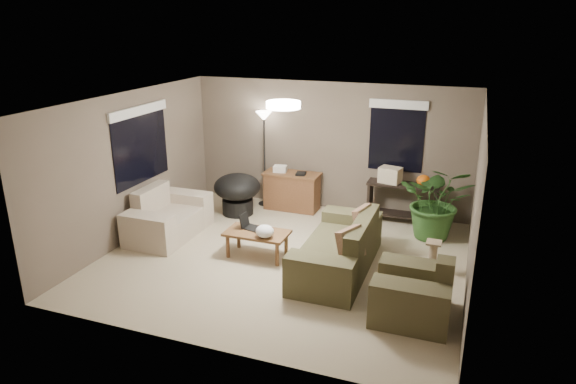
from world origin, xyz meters
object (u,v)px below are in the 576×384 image
(coffee_table, at_px, (257,235))
(desk, at_px, (292,191))
(papasan_chair, at_px, (237,191))
(houseplant, at_px, (436,209))
(loveseat, at_px, (167,219))
(armchair, at_px, (414,295))
(main_sofa, at_px, (340,251))
(console_table, at_px, (402,200))
(cat_scratching_post, at_px, (432,259))
(floor_lamp, at_px, (264,127))

(coffee_table, distance_m, desk, 2.23)
(papasan_chair, xyz_separation_m, houseplant, (3.71, 0.12, 0.06))
(loveseat, distance_m, armchair, 4.53)
(main_sofa, distance_m, armchair, 1.52)
(console_table, relative_size, cat_scratching_post, 2.60)
(desk, height_order, cat_scratching_post, desk)
(console_table, xyz_separation_m, cat_scratching_post, (0.73, -1.88, -0.22))
(floor_lamp, bearing_deg, main_sofa, -46.47)
(armchair, xyz_separation_m, coffee_table, (-2.56, 0.92, 0.06))
(loveseat, height_order, armchair, same)
(desk, xyz_separation_m, papasan_chair, (-0.91, -0.60, 0.09))
(houseplant, bearing_deg, cat_scratching_post, -86.65)
(console_table, distance_m, floor_lamp, 3.00)
(console_table, bearing_deg, armchair, -79.16)
(papasan_chair, height_order, houseplant, houseplant)
(coffee_table, relative_size, floor_lamp, 0.52)
(main_sofa, height_order, loveseat, same)
(coffee_table, relative_size, cat_scratching_post, 2.00)
(console_table, bearing_deg, cat_scratching_post, -68.75)
(desk, xyz_separation_m, console_table, (2.15, 0.05, 0.06))
(main_sofa, height_order, desk, main_sofa)
(console_table, distance_m, papasan_chair, 3.12)
(armchair, xyz_separation_m, houseplant, (0.04, 2.65, 0.22))
(armchair, relative_size, coffee_table, 1.00)
(papasan_chair, relative_size, cat_scratching_post, 2.30)
(loveseat, bearing_deg, papasan_chair, 62.49)
(armchair, xyz_separation_m, desk, (-2.76, 3.14, 0.08))
(desk, distance_m, houseplant, 2.85)
(loveseat, relative_size, desk, 1.45)
(papasan_chair, xyz_separation_m, floor_lamp, (0.29, 0.68, 1.13))
(console_table, distance_m, houseplant, 0.85)
(papasan_chair, bearing_deg, main_sofa, -33.04)
(console_table, distance_m, cat_scratching_post, 2.03)
(armchair, xyz_separation_m, papasan_chair, (-3.67, 2.53, 0.17))
(coffee_table, bearing_deg, armchair, -19.72)
(main_sofa, distance_m, coffee_table, 1.36)
(console_table, bearing_deg, floor_lamp, 179.34)
(houseplant, bearing_deg, loveseat, -161.46)
(main_sofa, bearing_deg, cat_scratching_post, 15.93)
(armchair, bearing_deg, main_sofa, 142.20)
(main_sofa, height_order, floor_lamp, floor_lamp)
(console_table, height_order, cat_scratching_post, console_table)
(cat_scratching_post, bearing_deg, houseplant, 93.35)
(armchair, height_order, console_table, armchair)
(main_sofa, height_order, papasan_chair, main_sofa)
(desk, relative_size, papasan_chair, 0.96)
(coffee_table, xyz_separation_m, cat_scratching_post, (2.68, 0.39, -0.14))
(houseplant, bearing_deg, papasan_chair, -178.17)
(desk, relative_size, cat_scratching_post, 2.20)
(loveseat, distance_m, coffee_table, 1.84)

